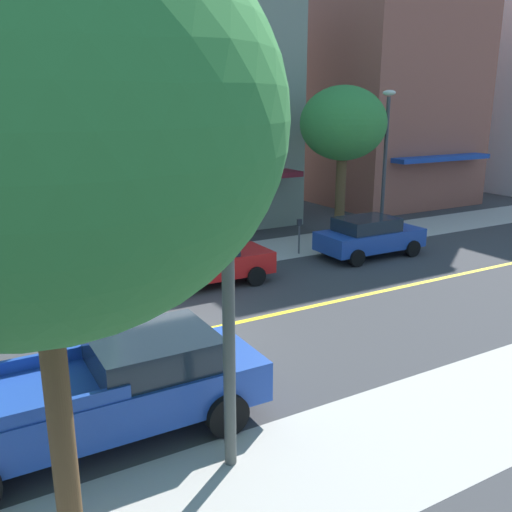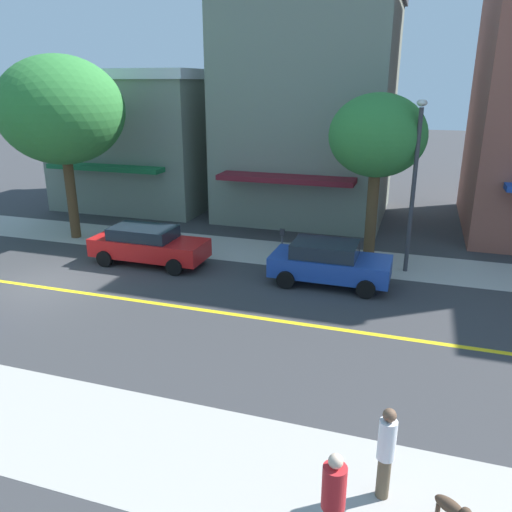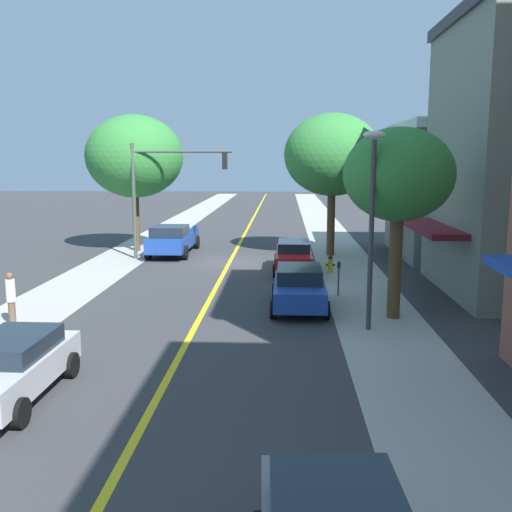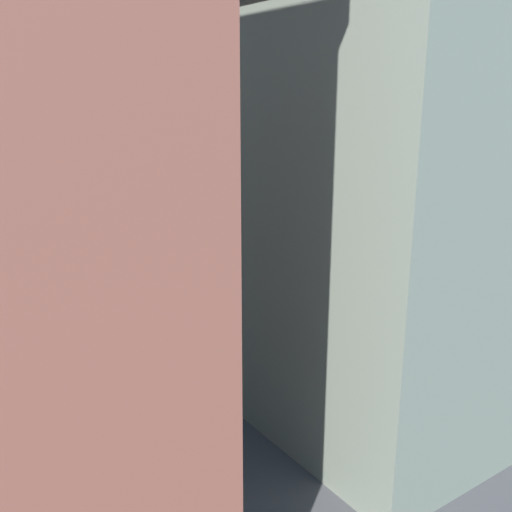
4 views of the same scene
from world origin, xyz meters
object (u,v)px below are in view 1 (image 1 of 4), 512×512
object	(u,v)px
street_tree_left_near	(343,124)
blue_sedan_left_curb	(369,236)
traffic_light_mast	(182,195)
street_lamp	(386,148)
red_sedan_left_curb	(201,262)
fire_hydrant	(182,260)
street_tree_left_far	(6,107)
street_tree_right_corner	(28,121)
parking_meter	(299,231)
blue_pickup_truck	(106,390)

from	to	relation	value
street_tree_left_near	blue_sedan_left_curb	size ratio (longest dim) A/B	1.55
traffic_light_mast	street_lamp	world-z (taller)	traffic_light_mast
street_tree_left_near	red_sedan_left_curb	bearing A→B (deg)	-68.06
traffic_light_mast	blue_sedan_left_curb	xyz separation A→B (m)	(-7.10, 10.62, -3.46)
fire_hydrant	street_tree_left_far	bearing A→B (deg)	-94.41
street_tree_left_far	street_lamp	xyz separation A→B (m)	(-0.07, 14.86, -1.78)
street_tree_left_near	blue_sedan_left_curb	bearing A→B (deg)	-18.45
traffic_light_mast	fire_hydrant	bearing A→B (deg)	-21.71
street_tree_left_near	traffic_light_mast	distance (m)	15.64
blue_sedan_left_curb	street_tree_left_near	bearing A→B (deg)	71.88
traffic_light_mast	street_tree_left_near	bearing A→B (deg)	-48.52
street_tree_right_corner	traffic_light_mast	xyz separation A→B (m)	(-2.29, 2.69, -1.36)
street_lamp	parking_meter	bearing A→B (deg)	-83.59
street_lamp	blue_sedan_left_curb	world-z (taller)	street_lamp
blue_sedan_left_curb	parking_meter	bearing A→B (deg)	143.24
street_tree_left_near	traffic_light_mast	bearing A→B (deg)	-48.52
blue_sedan_left_curb	street_tree_right_corner	bearing A→B (deg)	-144.47
fire_hydrant	blue_sedan_left_curb	bearing A→B (deg)	76.51
red_sedan_left_curb	fire_hydrant	bearing A→B (deg)	88.18
street_lamp	blue_sedan_left_curb	xyz separation A→B (m)	(2.18, -2.60, -3.11)
blue_sedan_left_curb	blue_pickup_truck	bearing A→B (deg)	-149.72
blue_sedan_left_curb	fire_hydrant	bearing A→B (deg)	166.84
blue_sedan_left_curb	street_lamp	bearing A→B (deg)	40.30
street_tree_right_corner	fire_hydrant	xyz separation A→B (m)	(-11.10, 6.20, -5.21)
street_tree_left_near	street_lamp	world-z (taller)	street_tree_left_near
traffic_light_mast	street_lamp	bearing A→B (deg)	-54.93
parking_meter	traffic_light_mast	xyz separation A→B (m)	(8.74, -8.46, 3.35)
street_lamp	traffic_light_mast	bearing A→B (deg)	-54.93
blue_pickup_truck	blue_sedan_left_curb	bearing A→B (deg)	30.38
street_tree_left_far	red_sedan_left_curb	xyz separation A→B (m)	(2.19, 5.07, -4.90)
street_tree_right_corner	street_lamp	size ratio (longest dim) A/B	1.28
street_tree_right_corner	street_tree_left_far	xyz separation A→B (m)	(-11.50, 1.05, 0.07)
street_tree_right_corner	blue_pickup_truck	size ratio (longest dim) A/B	1.33
street_tree_left_near	parking_meter	bearing A→B (deg)	-63.71
street_tree_left_near	parking_meter	size ratio (longest dim) A/B	4.67
street_tree_left_near	blue_pickup_truck	xyz separation A→B (m)	(10.26, -13.25, -4.00)
traffic_light_mast	red_sedan_left_curb	distance (m)	8.55
street_lamp	red_sedan_left_curb	size ratio (longest dim) A/B	1.37
fire_hydrant	traffic_light_mast	xyz separation A→B (m)	(8.81, -3.51, 3.86)
fire_hydrant	street_tree_right_corner	bearing A→B (deg)	-29.18
street_lamp	blue_sedan_left_curb	bearing A→B (deg)	-50.03
fire_hydrant	red_sedan_left_curb	distance (m)	1.83
street_tree_left_far	street_lamp	size ratio (longest dim) A/B	1.27
traffic_light_mast	blue_pickup_truck	distance (m)	3.71
parking_meter	street_tree_right_corner	bearing A→B (deg)	-45.30
red_sedan_left_curb	blue_sedan_left_curb	xyz separation A→B (m)	(-0.09, 7.19, 0.01)
blue_sedan_left_curb	blue_pickup_truck	world-z (taller)	blue_pickup_truck
fire_hydrant	parking_meter	world-z (taller)	parking_meter
street_tree_right_corner	blue_sedan_left_curb	bearing A→B (deg)	125.19
street_tree_left_far	fire_hydrant	bearing A→B (deg)	85.59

